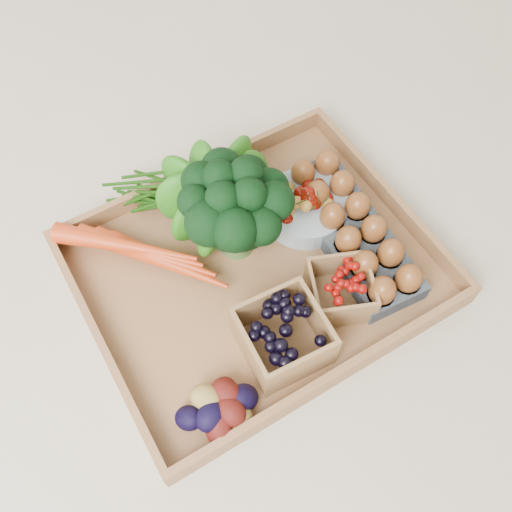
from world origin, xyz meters
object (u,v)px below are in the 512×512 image
tray (256,272)px  broccoli (236,223)px  egg_carton (350,233)px  cherry_bowl (305,208)px

tray → broccoli: size_ratio=3.09×
broccoli → egg_carton: size_ratio=0.59×
broccoli → cherry_bowl: bearing=-1.7°
tray → broccoli: broccoli is taller
broccoli → cherry_bowl: broccoli is taller
egg_carton → cherry_bowl: bearing=120.0°
egg_carton → broccoli: bearing=158.7°
broccoli → egg_carton: bearing=-26.2°
tray → broccoli: bearing=93.7°
cherry_bowl → egg_carton: 0.09m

